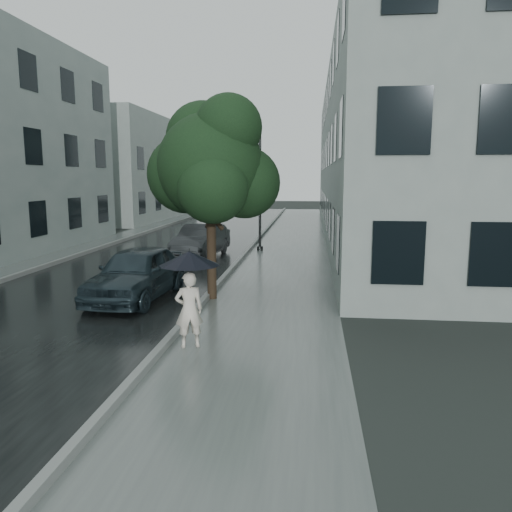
# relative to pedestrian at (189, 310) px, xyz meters

# --- Properties ---
(ground) EXTENTS (120.00, 120.00, 0.00)m
(ground) POSITION_rel_pedestrian_xyz_m (1.10, 1.00, -0.77)
(ground) COLOR black
(ground) RESTS_ON ground
(sidewalk) EXTENTS (3.50, 60.00, 0.01)m
(sidewalk) POSITION_rel_pedestrian_xyz_m (1.35, 13.00, -0.76)
(sidewalk) COLOR slate
(sidewalk) RESTS_ON ground
(kerb_near) EXTENTS (0.15, 60.00, 0.15)m
(kerb_near) POSITION_rel_pedestrian_xyz_m (-0.48, 13.00, -0.69)
(kerb_near) COLOR slate
(kerb_near) RESTS_ON ground
(asphalt_road) EXTENTS (6.85, 60.00, 0.00)m
(asphalt_road) POSITION_rel_pedestrian_xyz_m (-3.98, 13.00, -0.77)
(asphalt_road) COLOR black
(asphalt_road) RESTS_ON ground
(kerb_far) EXTENTS (0.15, 60.00, 0.15)m
(kerb_far) POSITION_rel_pedestrian_xyz_m (-7.48, 13.00, -0.69)
(kerb_far) COLOR slate
(kerb_far) RESTS_ON ground
(sidewalk_far) EXTENTS (1.70, 60.00, 0.01)m
(sidewalk_far) POSITION_rel_pedestrian_xyz_m (-8.40, 13.00, -0.76)
(sidewalk_far) COLOR #4C5451
(sidewalk_far) RESTS_ON ground
(building_near) EXTENTS (7.02, 36.00, 9.00)m
(building_near) POSITION_rel_pedestrian_xyz_m (6.57, 20.50, 3.73)
(building_near) COLOR gray
(building_near) RESTS_ON ground
(building_far_b) EXTENTS (7.02, 18.00, 8.00)m
(building_far_b) POSITION_rel_pedestrian_xyz_m (-12.68, 31.00, 3.23)
(building_far_b) COLOR gray
(building_far_b) RESTS_ON ground
(pedestrian) EXTENTS (0.65, 0.54, 1.52)m
(pedestrian) POSITION_rel_pedestrian_xyz_m (0.00, 0.00, 0.00)
(pedestrian) COLOR silver
(pedestrian) RESTS_ON sidewalk
(umbrella) EXTENTS (1.38, 1.38, 1.06)m
(umbrella) POSITION_rel_pedestrian_xyz_m (0.04, -0.05, 1.04)
(umbrella) COLOR black
(umbrella) RESTS_ON ground
(street_tree) EXTENTS (3.72, 3.38, 5.50)m
(street_tree) POSITION_rel_pedestrian_xyz_m (-0.36, 4.11, 2.92)
(street_tree) COLOR #332619
(street_tree) RESTS_ON ground
(lamp_post) EXTENTS (0.82, 0.47, 5.28)m
(lamp_post) POSITION_rel_pedestrian_xyz_m (-0.13, 13.23, 2.25)
(lamp_post) COLOR black
(lamp_post) RESTS_ON ground
(car_near) EXTENTS (2.03, 4.40, 1.46)m
(car_near) POSITION_rel_pedestrian_xyz_m (-2.40, 3.75, -0.03)
(car_near) COLOR #1C2A30
(car_near) RESTS_ON ground
(car_far) EXTENTS (1.85, 4.28, 1.37)m
(car_far) POSITION_rel_pedestrian_xyz_m (-2.28, 11.18, -0.08)
(car_far) COLOR #25282A
(car_far) RESTS_ON ground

